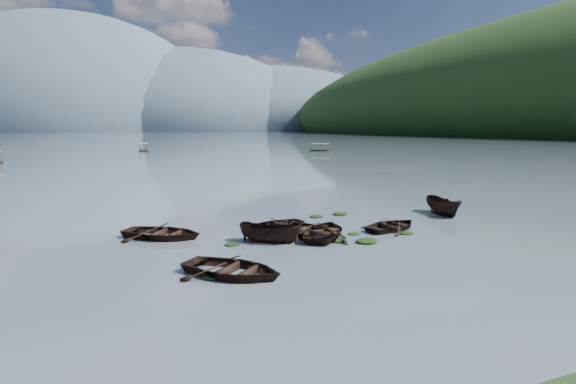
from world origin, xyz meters
name	(u,v)px	position (x,y,z in m)	size (l,w,h in m)	color
ground_plane	(378,263)	(0.00, 0.00, 0.00)	(2400.00, 2400.00, 0.00)	slate
haze_mtn_b	(76,131)	(-60.00, 900.00, 0.00)	(520.00, 520.00, 340.00)	#475666
haze_mtn_c	(186,131)	(140.00, 900.00, 0.00)	(520.00, 520.00, 260.00)	#475666
haze_mtn_d	(270,130)	(320.00, 900.00, 0.00)	(520.00, 520.00, 220.00)	#475666
rowboat_0	(232,276)	(-7.31, 0.86, 0.00)	(3.54, 4.95, 1.03)	black
rowboat_1	(324,236)	(-0.02, 5.95, 0.00)	(3.60, 5.04, 1.04)	black
rowboat_2	(270,242)	(-3.65, 5.86, 0.00)	(1.45, 3.85, 1.49)	black
rowboat_3	(309,235)	(-0.79, 6.58, 0.00)	(3.55, 4.97, 1.03)	black
rowboat_4	(393,229)	(5.12, 6.01, 0.00)	(3.11, 4.35, 0.90)	black
rowboat_5	(443,215)	(11.80, 8.78, 0.00)	(1.58, 4.21, 1.63)	black
rowboat_6	(162,238)	(-9.45, 9.37, 0.00)	(3.61, 5.05, 1.05)	black
rowboat_7	(275,228)	(-2.01, 9.36, 0.00)	(2.96, 4.14, 0.86)	black
weed_clump_0	(214,277)	(-8.14, 0.92, 0.00)	(1.17, 0.96, 0.26)	black
weed_clump_1	(339,242)	(0.23, 4.47, 0.00)	(1.12, 0.89, 0.25)	black
weed_clump_2	(367,243)	(1.63, 3.65, 0.00)	(1.36, 1.09, 0.29)	black
weed_clump_3	(354,234)	(1.98, 5.70, 0.00)	(0.84, 0.71, 0.19)	black
weed_clump_4	(406,234)	(5.20, 4.60, 0.00)	(0.99, 0.79, 0.21)	black
weed_clump_5	(233,245)	(-5.88, 6.09, 0.00)	(0.95, 0.77, 0.20)	black
weed_clump_6	(317,217)	(2.19, 11.60, 0.00)	(1.08, 0.90, 0.23)	black
weed_clump_7	(340,215)	(4.31, 11.79, 0.00)	(1.22, 0.97, 0.27)	black
pontoon_centre	(144,151)	(-2.22, 115.53, 0.00)	(2.34, 5.60, 2.15)	black
pontoon_right	(320,151)	(44.74, 97.51, 0.00)	(2.22, 5.32, 2.04)	black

